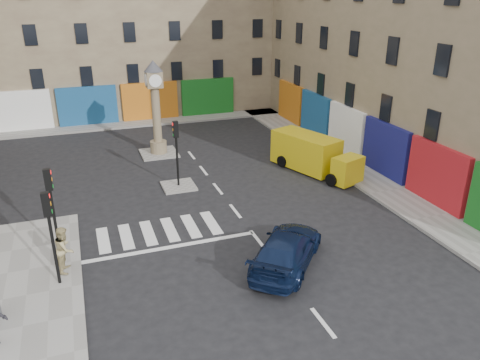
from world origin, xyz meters
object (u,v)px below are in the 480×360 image
traffic_light_left_far (51,198)px  traffic_light_island (176,143)px  yellow_van (313,154)px  pedestrian_tan (65,249)px  navy_sedan (287,249)px  traffic_light_left_near (50,224)px  clock_pillar (156,102)px

traffic_light_left_far → traffic_light_island: bearing=40.6°
yellow_van → pedestrian_tan: size_ratio=3.33×
navy_sedan → pedestrian_tan: pedestrian_tan is taller
traffic_light_left_far → navy_sedan: bearing=-24.6°
traffic_light_left_near → clock_pillar: bearing=65.5°
traffic_light_left_near → pedestrian_tan: traffic_light_left_near is taller
traffic_light_left_far → clock_pillar: (6.30, 11.40, 0.93)m
traffic_light_left_near → traffic_light_left_far: same height
traffic_light_island → clock_pillar: size_ratio=0.61×
traffic_light_island → traffic_light_left_near: bearing=-128.9°
traffic_light_left_near → clock_pillar: (6.30, 13.80, 0.93)m
traffic_light_island → yellow_van: size_ratio=0.60×
traffic_light_left_far → navy_sedan: traffic_light_left_far is taller
traffic_light_left_near → traffic_light_left_far: (0.00, 2.40, 0.00)m
traffic_light_left_far → navy_sedan: size_ratio=0.74×
clock_pillar → traffic_light_island: bearing=-90.0°
traffic_light_left_near → clock_pillar: 15.19m
traffic_light_island → yellow_van: (8.25, -0.29, -1.51)m
traffic_light_left_far → navy_sedan: (8.62, -3.95, -1.90)m
clock_pillar → pedestrian_tan: clock_pillar is taller
traffic_light_left_near → traffic_light_island: traffic_light_left_near is taller
traffic_light_left_far → clock_pillar: 13.05m
yellow_van → pedestrian_tan: 15.75m
traffic_light_left_far → pedestrian_tan: (0.30, -1.59, -1.54)m
traffic_light_left_far → traffic_light_island: size_ratio=1.00×
traffic_light_island → pedestrian_tan: bearing=-130.6°
traffic_light_left_near → yellow_van: size_ratio=0.60×
yellow_van → traffic_light_left_far: bearing=179.6°
traffic_light_left_near → traffic_light_left_far: bearing=90.0°
traffic_light_left_near → traffic_light_left_far: size_ratio=1.00×
pedestrian_tan → clock_pillar: bearing=-14.4°
traffic_light_left_far → yellow_van: bearing=19.3°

